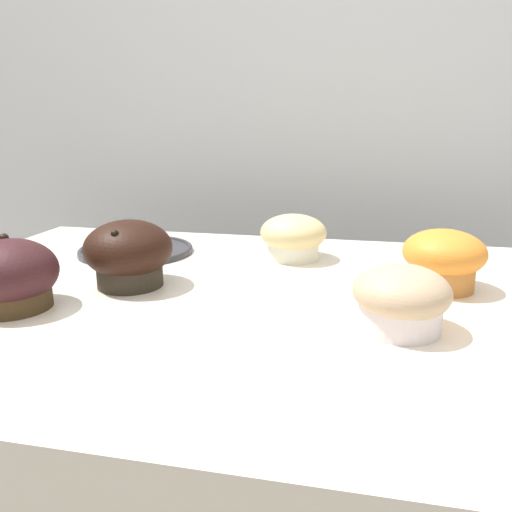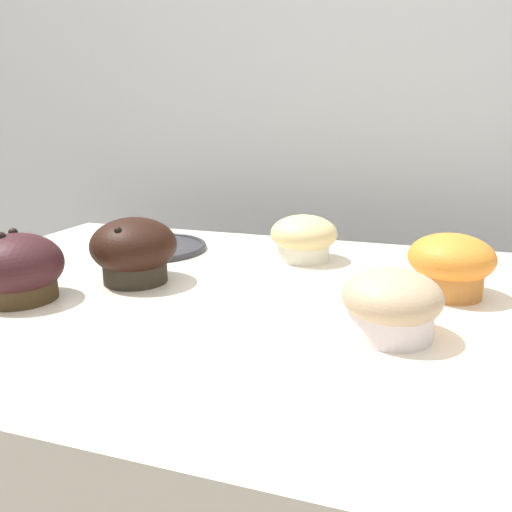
% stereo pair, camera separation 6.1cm
% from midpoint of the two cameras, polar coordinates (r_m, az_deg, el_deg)
% --- Properties ---
extents(wall_back, '(3.20, 0.10, 1.80)m').
position_cam_midpoint_polar(wall_back, '(1.19, 11.62, 3.15)').
color(wall_back, silver).
rests_on(wall_back, ground).
extents(muffin_front_center, '(0.10, 0.10, 0.07)m').
position_cam_midpoint_polar(muffin_front_center, '(0.76, 7.78, 2.09)').
color(muffin_front_center, white).
rests_on(muffin_front_center, display_counter).
extents(muffin_back_left, '(0.11, 0.11, 0.09)m').
position_cam_midpoint_polar(muffin_back_left, '(0.66, -11.16, 0.63)').
color(muffin_back_left, '#2E271E').
rests_on(muffin_back_left, display_counter).
extents(muffin_back_right, '(0.10, 0.10, 0.08)m').
position_cam_midpoint_polar(muffin_back_right, '(0.66, 23.89, -0.86)').
color(muffin_back_right, '#C37936').
rests_on(muffin_back_right, display_counter).
extents(muffin_front_left, '(0.10, 0.10, 0.07)m').
position_cam_midpoint_polar(muffin_front_left, '(0.51, 18.58, -5.23)').
color(muffin_front_left, silver).
rests_on(muffin_front_left, display_counter).
extents(muffin_front_right, '(0.11, 0.11, 0.08)m').
position_cam_midpoint_polar(muffin_front_right, '(0.64, -23.19, -1.43)').
color(muffin_front_right, '#3E2D19').
rests_on(muffin_front_right, display_counter).
extents(serving_plate, '(0.18, 0.18, 0.01)m').
position_cam_midpoint_polar(serving_plate, '(0.84, -9.85, 1.00)').
color(serving_plate, '#2D2D33').
rests_on(serving_plate, display_counter).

